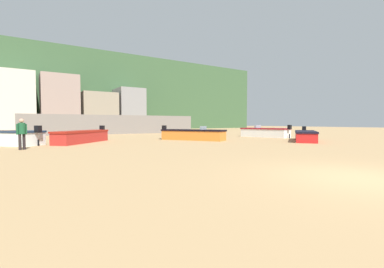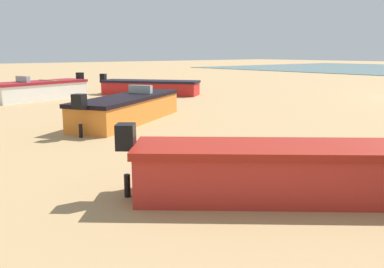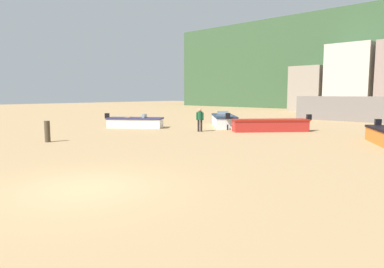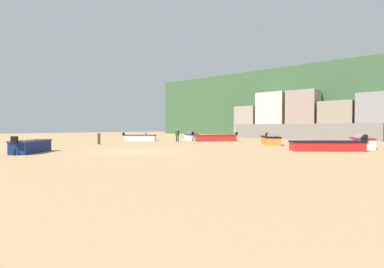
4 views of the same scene
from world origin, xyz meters
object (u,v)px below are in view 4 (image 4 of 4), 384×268
object	(u,v)px
boat_navy_1	(31,146)
boat_white_2	(191,137)
mooring_post_near_water	(99,139)
boat_white_0	(361,143)
boat_red_6	(327,146)
boat_white_5	(140,138)
boat_orange_4	(270,140)
boat_red_3	(216,138)
beach_walker_distant	(177,134)

from	to	relation	value
boat_navy_1	boat_white_2	bearing A→B (deg)	59.56
mooring_post_near_water	boat_white_0	bearing A→B (deg)	26.13
boat_navy_1	boat_red_6	xyz separation A→B (m)	(15.69, 14.45, -0.07)
boat_white_5	mooring_post_near_water	bearing A→B (deg)	-17.27
boat_navy_1	mooring_post_near_water	bearing A→B (deg)	81.14
boat_white_0	boat_orange_4	bearing A→B (deg)	166.15
boat_navy_1	boat_orange_4	xyz separation A→B (m)	(8.93, 19.96, -0.02)
boat_navy_1	boat_white_5	xyz separation A→B (m)	(-8.12, 16.93, -0.05)
boat_navy_1	boat_red_3	xyz separation A→B (m)	(0.88, 21.77, -0.02)
boat_white_0	boat_white_2	distance (m)	21.14
beach_walker_distant	mooring_post_near_water	bearing A→B (deg)	-133.36
boat_red_3	boat_orange_4	size ratio (longest dim) A/B	0.90
boat_navy_1	boat_red_6	bearing A→B (deg)	2.71
beach_walker_distant	boat_white_5	bearing A→B (deg)	166.57
boat_white_0	boat_white_2	bearing A→B (deg)	159.88
boat_white_2	boat_white_5	distance (m)	7.02
boat_white_5	beach_walker_distant	size ratio (longest dim) A/B	2.64
mooring_post_near_water	boat_red_3	bearing A→B (deg)	64.52
boat_white_0	boat_navy_1	world-z (taller)	boat_navy_1
boat_white_0	boat_navy_1	distance (m)	26.30
boat_white_2	boat_orange_4	world-z (taller)	boat_white_2
boat_white_2	boat_red_6	bearing A→B (deg)	-66.10
boat_white_5	boat_white_0	bearing A→B (deg)	60.21
boat_red_3	boat_white_5	world-z (taller)	boat_red_3
boat_orange_4	boat_red_3	bearing A→B (deg)	-43.22
mooring_post_near_water	boat_red_6	bearing A→B (deg)	15.05
boat_navy_1	boat_orange_4	bearing A→B (deg)	25.98
boat_white_2	beach_walker_distant	bearing A→B (deg)	-119.00
boat_red_6	boat_white_2	bearing A→B (deg)	31.37
boat_red_6	mooring_post_near_water	world-z (taller)	mooring_post_near_water
boat_white_5	mooring_post_near_water	world-z (taller)	mooring_post_near_water
boat_orange_4	boat_white_5	size ratio (longest dim) A/B	1.24
boat_white_0	beach_walker_distant	distance (m)	19.97
boat_orange_4	boat_white_5	distance (m)	17.31
boat_orange_4	boat_white_5	world-z (taller)	boat_orange_4
boat_white_5	mooring_post_near_water	distance (m)	8.61
boat_white_2	boat_white_5	size ratio (longest dim) A/B	1.14
boat_white_0	mooring_post_near_water	bearing A→B (deg)	-167.02
boat_orange_4	boat_navy_1	bearing A→B (deg)	35.34
boat_red_3	beach_walker_distant	xyz separation A→B (m)	(-3.54, -3.43, 0.51)
beach_walker_distant	boat_red_3	bearing A→B (deg)	16.12
boat_orange_4	boat_white_5	bearing A→B (deg)	-20.49
boat_white_2	boat_red_3	distance (m)	4.67
boat_red_3	boat_red_6	size ratio (longest dim) A/B	0.94
boat_red_6	boat_red_3	bearing A→B (deg)	27.38
boat_red_3	mooring_post_near_water	distance (m)	14.37
boat_white_0	beach_walker_distant	xyz separation A→B (m)	(-19.91, -1.52, 0.49)
boat_red_3	mooring_post_near_water	xyz separation A→B (m)	(-6.18, -12.97, 0.14)
boat_navy_1	boat_orange_4	size ratio (longest dim) A/B	0.67
mooring_post_near_water	boat_navy_1	bearing A→B (deg)	-58.94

